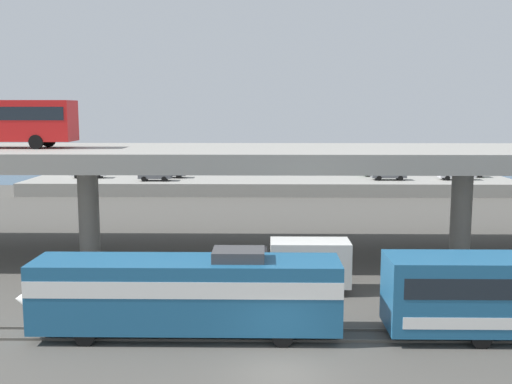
% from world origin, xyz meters
% --- Properties ---
extents(ground_plane, '(260.00, 260.00, 0.00)m').
position_xyz_m(ground_plane, '(0.00, 0.00, 0.00)').
color(ground_plane, '#4C4944').
extents(rail_strip_near, '(110.00, 0.12, 0.12)m').
position_xyz_m(rail_strip_near, '(0.00, 3.29, 0.06)').
color(rail_strip_near, '#59544C').
rests_on(rail_strip_near, ground_plane).
extents(rail_strip_far, '(110.00, 0.12, 0.12)m').
position_xyz_m(rail_strip_far, '(0.00, 4.71, 0.06)').
color(rail_strip_far, '#59544C').
rests_on(rail_strip_far, ground_plane).
extents(train_locomotive, '(15.28, 3.04, 4.18)m').
position_xyz_m(train_locomotive, '(-5.02, 4.00, 2.19)').
color(train_locomotive, '#1E5984').
rests_on(train_locomotive, ground_plane).
extents(highway_overpass, '(96.00, 12.74, 7.84)m').
position_xyz_m(highway_overpass, '(0.00, 20.00, 7.06)').
color(highway_overpass, gray).
rests_on(highway_overpass, ground_plane).
extents(service_truck_west, '(6.80, 2.46, 3.04)m').
position_xyz_m(service_truck_west, '(1.09, 11.00, 1.64)').
color(service_truck_west, black).
rests_on(service_truck_west, ground_plane).
extents(pier_parking_lot, '(62.68, 12.70, 1.62)m').
position_xyz_m(pier_parking_lot, '(0.00, 55.00, 0.81)').
color(pier_parking_lot, gray).
rests_on(pier_parking_lot, ground_plane).
extents(parked_car_0, '(4.09, 1.92, 1.50)m').
position_xyz_m(parked_car_0, '(-14.55, 51.94, 2.39)').
color(parked_car_0, '#515459').
rests_on(parked_car_0, pier_parking_lot).
extents(parked_car_1, '(4.68, 1.93, 1.50)m').
position_xyz_m(parked_car_1, '(-13.41, 55.34, 2.39)').
color(parked_car_1, '#515459').
rests_on(parked_car_1, pier_parking_lot).
extents(parked_car_2, '(4.36, 1.91, 1.50)m').
position_xyz_m(parked_car_2, '(15.16, 53.25, 2.39)').
color(parked_car_2, '#515459').
rests_on(parked_car_2, pier_parking_lot).
extents(parked_car_3, '(4.40, 1.97, 1.50)m').
position_xyz_m(parked_car_3, '(14.66, 57.70, 2.39)').
color(parked_car_3, '#0C4C26').
rests_on(parked_car_3, pier_parking_lot).
extents(parked_car_4, '(4.52, 1.83, 1.50)m').
position_xyz_m(parked_car_4, '(23.86, 53.57, 2.39)').
color(parked_car_4, '#B7B7BC').
rests_on(parked_car_4, pier_parking_lot).
extents(parked_car_5, '(4.48, 1.96, 1.50)m').
position_xyz_m(parked_car_5, '(26.38, 56.75, 2.39)').
color(parked_car_5, '#0C4C26').
rests_on(parked_car_5, pier_parking_lot).
extents(parked_car_6, '(4.52, 1.82, 1.50)m').
position_xyz_m(parked_car_6, '(-23.86, 55.01, 2.39)').
color(parked_car_6, silver).
rests_on(parked_car_6, pier_parking_lot).
extents(harbor_water, '(140.00, 36.00, 0.01)m').
position_xyz_m(harbor_water, '(0.00, 78.00, 0.00)').
color(harbor_water, '#2D5170').
rests_on(harbor_water, ground_plane).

